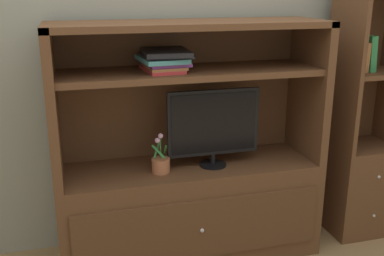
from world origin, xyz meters
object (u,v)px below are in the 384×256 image
(bookshelf_tall, at_px, (362,151))
(magazine_stack, at_px, (164,60))
(potted_plant, at_px, (161,164))
(upright_book_row, at_px, (361,55))
(media_console, at_px, (190,184))
(tv_monitor, at_px, (214,125))

(bookshelf_tall, bearing_deg, magazine_stack, -179.39)
(potted_plant, height_order, upright_book_row, upright_book_row)
(magazine_stack, height_order, upright_book_row, upright_book_row)
(potted_plant, distance_m, upright_book_row, 1.44)
(magazine_stack, bearing_deg, bookshelf_tall, 0.61)
(media_console, distance_m, bookshelf_tall, 1.23)
(potted_plant, bearing_deg, media_console, 20.97)
(magazine_stack, bearing_deg, tv_monitor, -9.28)
(tv_monitor, height_order, magazine_stack, magazine_stack)
(upright_book_row, bearing_deg, potted_plant, -177.03)
(potted_plant, height_order, magazine_stack, magazine_stack)
(potted_plant, relative_size, bookshelf_tall, 0.14)
(magazine_stack, distance_m, upright_book_row, 1.28)
(media_console, distance_m, magazine_stack, 0.80)
(bookshelf_tall, relative_size, upright_book_row, 7.52)
(media_console, relative_size, magazine_stack, 4.58)
(potted_plant, xyz_separation_m, bookshelf_tall, (1.42, 0.08, -0.09))
(media_console, relative_size, tv_monitor, 2.85)
(tv_monitor, bearing_deg, magazine_stack, 170.72)
(bookshelf_tall, bearing_deg, tv_monitor, -176.81)
(potted_plant, relative_size, upright_book_row, 1.03)
(tv_monitor, relative_size, bookshelf_tall, 0.33)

